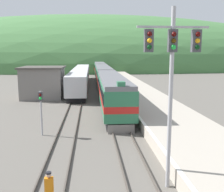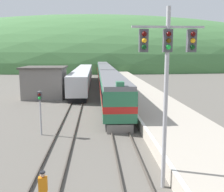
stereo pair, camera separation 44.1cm
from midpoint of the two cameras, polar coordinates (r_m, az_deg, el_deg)
The scene contains 12 objects.
track_main at distance 76.00m, azimuth -1.89°, elevation 4.47°, with size 1.52×180.00×0.16m.
track_siding at distance 76.00m, azimuth -5.26°, elevation 4.44°, with size 1.52×180.00×0.16m.
platform at distance 56.44m, azimuth 3.50°, elevation 3.15°, with size 6.06×140.00×0.94m.
distant_hills at distance 132.85m, azimuth -2.61°, elevation 6.53°, with size 235.49×105.97×48.33m.
station_shed at distance 39.95m, azimuth -14.06°, elevation 2.98°, with size 6.20×6.43×4.58m.
express_train_lead_car at distance 31.07m, azimuth 0.49°, elevation 1.18°, with size 2.86×20.82×4.26m.
carriage_second at distance 53.58m, azimuth -1.21°, elevation 4.62°, with size 2.85×22.30×3.90m.
carriage_third at distance 76.69m, azimuth -1.92°, elevation 6.05°, with size 2.85×22.30×3.90m.
siding_train at distance 51.73m, azimuth -6.08°, elevation 4.07°, with size 2.90×36.56×3.54m.
signal_mast_main at distance 12.36m, azimuth 12.87°, elevation 6.28°, with size 3.30×0.42×8.61m.
signal_post_siding at distance 21.49m, azimuth -14.83°, elevation -1.60°, with size 0.36×0.42×3.59m.
track_worker at distance 11.93m, azimuth -13.70°, elevation -18.88°, with size 0.37×0.23×1.70m.
Camera 2 is at (-1.94, -5.71, 6.56)m, focal length 42.00 mm.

